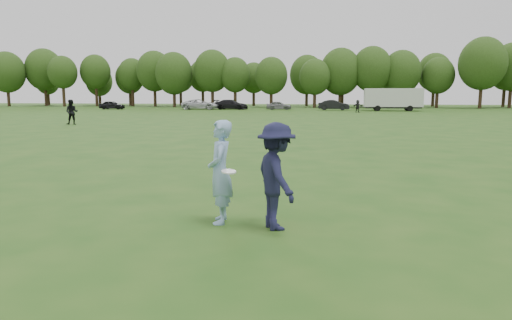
% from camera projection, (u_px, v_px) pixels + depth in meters
% --- Properties ---
extents(ground, '(200.00, 200.00, 0.00)m').
position_uv_depth(ground, '(289.00, 220.00, 8.94)').
color(ground, '#224E16').
rests_on(ground, ground).
extents(thrower, '(0.59, 0.79, 1.97)m').
position_uv_depth(thrower, '(220.00, 172.00, 8.64)').
color(thrower, '#8FB1DD').
rests_on(thrower, ground).
extents(defender, '(1.23, 1.45, 1.95)m').
position_uv_depth(defender, '(276.00, 176.00, 8.24)').
color(defender, '#191A38').
rests_on(defender, ground).
extents(player_far_a, '(1.13, 0.98, 1.99)m').
position_uv_depth(player_far_a, '(72.00, 112.00, 36.28)').
color(player_far_a, black).
rests_on(player_far_a, ground).
extents(player_far_d, '(1.57, 1.19, 1.65)m').
position_uv_depth(player_far_d, '(358.00, 106.00, 59.52)').
color(player_far_d, black).
rests_on(player_far_d, ground).
extents(car_a, '(3.98, 1.69, 1.34)m').
position_uv_depth(car_a, '(112.00, 105.00, 71.74)').
color(car_a, black).
rests_on(car_a, ground).
extents(car_c, '(5.88, 3.09, 1.58)m').
position_uv_depth(car_c, '(200.00, 104.00, 70.50)').
color(car_c, silver).
rests_on(car_c, ground).
extents(car_d, '(5.49, 2.80, 1.53)m').
position_uv_depth(car_d, '(231.00, 105.00, 70.84)').
color(car_d, black).
rests_on(car_d, ground).
extents(car_e, '(3.89, 1.67, 1.31)m').
position_uv_depth(car_e, '(279.00, 105.00, 69.63)').
color(car_e, slate).
rests_on(car_e, ground).
extents(car_f, '(4.70, 1.95, 1.51)m').
position_uv_depth(car_f, '(334.00, 105.00, 67.82)').
color(car_f, black).
rests_on(car_f, ground).
extents(disc_in_play, '(0.30, 0.30, 0.08)m').
position_uv_depth(disc_in_play, '(229.00, 172.00, 8.27)').
color(disc_in_play, white).
rests_on(disc_in_play, ground).
extents(cargo_trailer, '(9.00, 2.75, 3.20)m').
position_uv_depth(cargo_trailer, '(393.00, 98.00, 64.99)').
color(cargo_trailer, silver).
rests_on(cargo_trailer, ground).
extents(treeline, '(130.35, 18.39, 11.74)m').
position_uv_depth(treeline, '(340.00, 72.00, 82.79)').
color(treeline, '#332114').
rests_on(treeline, ground).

